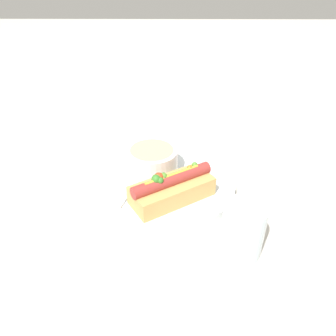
# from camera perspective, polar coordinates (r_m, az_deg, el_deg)

# --- Properties ---
(ground_plane) EXTENTS (4.00, 4.00, 0.00)m
(ground_plane) POSITION_cam_1_polar(r_m,az_deg,el_deg) (0.66, 0.00, -3.42)
(ground_plane) COLOR #BCB7AD
(dinner_plate) EXTENTS (0.27, 0.27, 0.02)m
(dinner_plate) POSITION_cam_1_polar(r_m,az_deg,el_deg) (0.66, 0.00, -2.79)
(dinner_plate) COLOR white
(dinner_plate) RESTS_ON ground_plane
(hot_dog) EXTENTS (0.16, 0.13, 0.06)m
(hot_dog) POSITION_cam_1_polar(r_m,az_deg,el_deg) (0.59, 0.66, -3.53)
(hot_dog) COLOR tan
(hot_dog) RESTS_ON dinner_plate
(soup_bowl) EXTENTS (0.11, 0.11, 0.05)m
(soup_bowl) POSITION_cam_1_polar(r_m,az_deg,el_deg) (0.67, -2.81, 1.60)
(soup_bowl) COLOR white
(soup_bowl) RESTS_ON dinner_plate
(spoon) EXTENTS (0.07, 0.17, 0.01)m
(spoon) POSITION_cam_1_polar(r_m,az_deg,el_deg) (0.68, -3.78, -0.01)
(spoon) COLOR #B7B7BC
(spoon) RESTS_ON dinner_plate
(drinking_glass) EXTENTS (0.07, 0.07, 0.09)m
(drinking_glass) POSITION_cam_1_polar(r_m,az_deg,el_deg) (0.52, 12.89, -10.49)
(drinking_glass) COLOR silver
(drinking_glass) RESTS_ON ground_plane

